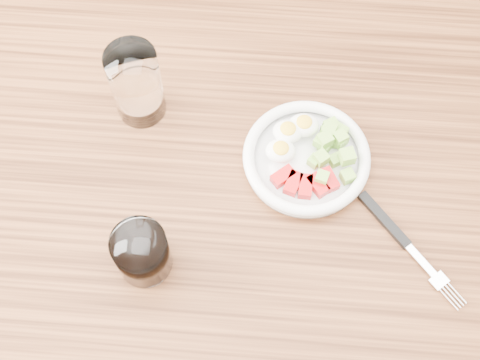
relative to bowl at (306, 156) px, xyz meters
The scene contains 6 objects.
ground 0.79m from the bowl, 143.27° to the right, with size 4.00×4.00×0.00m, color brown.
dining_table 0.16m from the bowl, 143.27° to the right, with size 1.50×0.90×0.77m.
bowl is the anchor object (origin of this frame).
fork 0.17m from the bowl, 38.94° to the right, with size 0.15×0.17×0.01m.
water_glass 0.27m from the bowl, 164.33° to the left, with size 0.08×0.08×0.13m, color white.
coffee_glass 0.28m from the bowl, 140.96° to the right, with size 0.07×0.07×0.09m.
Camera 1 is at (0.02, -0.38, 1.67)m, focal length 50.00 mm.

